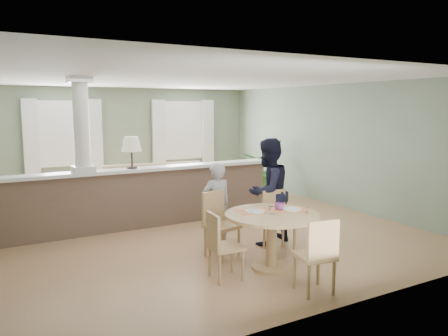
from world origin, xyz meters
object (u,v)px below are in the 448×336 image
chair_side (221,243)px  chair_far_boy (219,221)px  sofa (158,185)px  houseplant (259,168)px  chair_far_man (277,218)px  child_person (216,205)px  chair_near (318,253)px  man_person (268,192)px  dining_table (272,225)px

chair_side → chair_far_boy: bearing=-21.7°
sofa → houseplant: size_ratio=2.24×
chair_far_man → child_person: size_ratio=0.69×
houseplant → child_person: 4.24m
chair_side → chair_near: bearing=-135.9°
sofa → chair_far_boy: bearing=-90.4°
child_person → man_person: (0.82, -0.23, 0.18)m
chair_near → man_person: man_person is taller
man_person → sofa: bearing=-100.5°
dining_table → man_person: 1.15m
chair_far_boy → chair_side: chair_far_boy is taller
houseplant → chair_near: (-2.67, -5.25, -0.18)m
chair_near → chair_side: chair_near is taller
chair_far_man → man_person: bearing=86.1°
sofa → man_person: size_ratio=1.80×
man_person → chair_side: bearing=16.4°
chair_far_man → sofa: bearing=102.3°
chair_far_man → chair_side: size_ratio=1.05×
sofa → man_person: 3.67m
chair_side → sofa: bearing=-6.1°
houseplant → man_person: size_ratio=0.80×
dining_table → chair_near: size_ratio=1.38×
sofa → dining_table: bearing=-84.3°
sofa → man_person: bearing=-75.3°
dining_table → chair_side: size_ratio=1.46×
chair_far_boy → chair_far_man: size_ratio=1.04×
sofa → chair_side: size_ratio=3.51×
chair_far_boy → man_person: (0.97, 0.14, 0.33)m
chair_far_boy → chair_near: (0.36, -1.77, -0.02)m
child_person → chair_far_boy: bearing=66.4°
sofa → chair_far_man: bearing=-76.8°
man_person → child_person: bearing=-34.0°
child_person → chair_near: bearing=95.2°
dining_table → chair_far_boy: chair_far_boy is taller
dining_table → houseplant: bearing=58.4°
dining_table → chair_side: chair_side is taller
chair_side → child_person: 1.33m
child_person → chair_far_man: bearing=142.9°
sofa → chair_near: (-0.11, -5.52, 0.06)m
houseplant → chair_far_boy: (-3.03, -3.48, -0.16)m
sofa → chair_near: 5.52m
houseplant → man_person: 3.93m
dining_table → man_person: bearing=58.2°
houseplant → child_person: size_ratio=1.02×
dining_table → chair_near: chair_near is taller
chair_near → man_person: bearing=-98.5°
chair_far_man → child_person: child_person is taller
sofa → man_person: man_person is taller
man_person → chair_far_man: bearing=61.8°
sofa → chair_far_boy: size_ratio=3.20×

